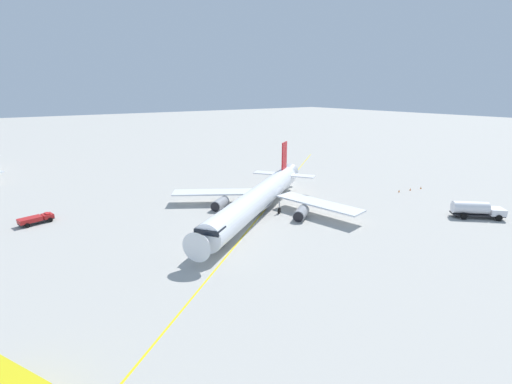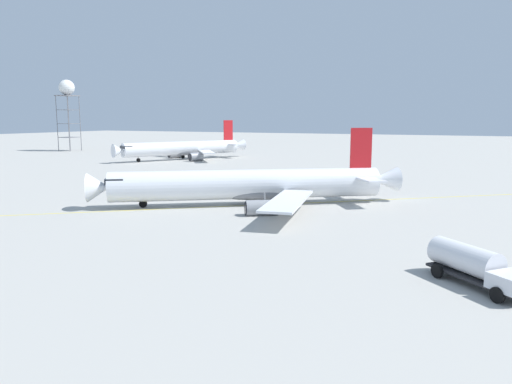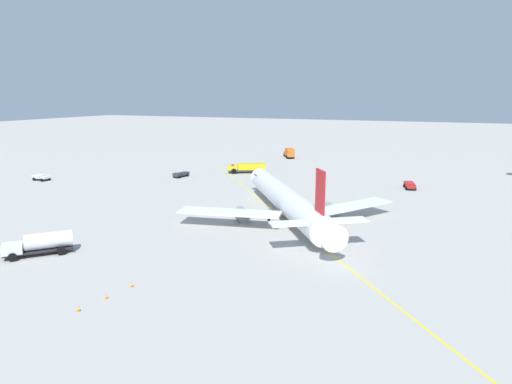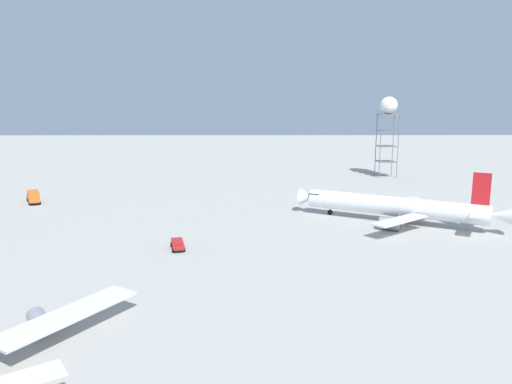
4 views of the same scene
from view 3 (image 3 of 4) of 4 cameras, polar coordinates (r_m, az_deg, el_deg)
ground_plane at (r=76.58m, az=5.42°, el=-3.19°), size 600.00×600.00×0.00m
airliner_main at (r=75.63m, az=3.96°, el=-1.23°), size 31.06×38.42×10.84m
baggage_truck_truck at (r=114.71m, az=-9.50°, el=2.23°), size 2.55×4.70×1.22m
fuel_tanker_truck at (r=64.66m, az=-25.65°, el=-5.86°), size 7.41×7.79×2.87m
fire_tender_truck at (r=119.14m, az=-1.08°, el=3.17°), size 9.99×7.03×2.50m
pushback_tug_truck at (r=120.49m, az=-25.60°, el=1.71°), size 4.12×2.54×1.30m
catering_truck_truck at (r=148.55m, az=4.25°, el=4.99°), size 5.88×8.02×3.10m
ops_pickup_truck at (r=104.78m, az=18.92°, el=0.84°), size 3.08×5.43×1.41m
taxiway_centreline at (r=73.15m, az=4.38°, el=-3.91°), size 77.11×95.68×0.01m
safety_cone_near at (r=51.20m, az=-15.46°, el=-11.25°), size 0.36×0.36×0.55m
safety_cone_mid at (r=49.24m, az=-18.45°, el=-12.42°), size 0.36×0.36×0.55m
safety_cone_far at (r=47.50m, az=-21.59°, el=-13.60°), size 0.36×0.36×0.55m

